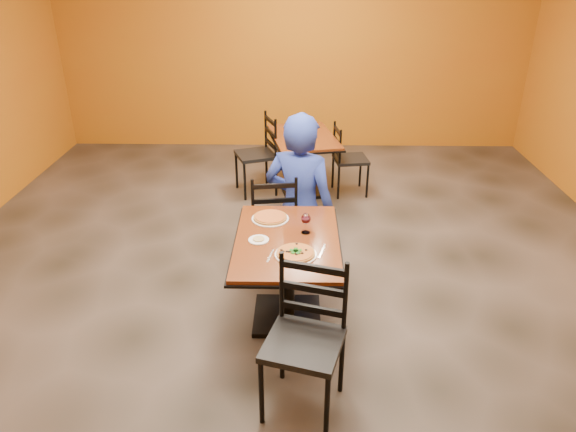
{
  "coord_description": "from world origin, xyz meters",
  "views": [
    {
      "loc": [
        0.08,
        -4.08,
        2.72
      ],
      "look_at": [
        0.0,
        -0.3,
        0.85
      ],
      "focal_mm": 32.86,
      "sensor_mm": 36.0,
      "label": 1
    }
  ],
  "objects_px": {
    "chair_second_right": "(351,160)",
    "plate_far": "(270,219)",
    "chair_main_far": "(273,217)",
    "table_second": "(303,151)",
    "chair_main_near": "(303,345)",
    "wine_glass": "(306,223)",
    "pizza_main": "(296,253)",
    "plate_main": "(296,255)",
    "table_main": "(287,260)",
    "chair_second_left": "(255,155)",
    "pizza_far": "(270,217)",
    "side_plate": "(259,240)",
    "diner": "(300,188)"
  },
  "relations": [
    {
      "from": "chair_main_far",
      "to": "pizza_main",
      "type": "xyz_separation_m",
      "value": [
        0.22,
        -1.17,
        0.29
      ]
    },
    {
      "from": "chair_main_near",
      "to": "pizza_far",
      "type": "bearing_deg",
      "value": 118.03
    },
    {
      "from": "plate_far",
      "to": "table_second",
      "type": "bearing_deg",
      "value": 82.75
    },
    {
      "from": "chair_main_near",
      "to": "pizza_far",
      "type": "relative_size",
      "value": 3.7
    },
    {
      "from": "chair_second_right",
      "to": "wine_glass",
      "type": "xyz_separation_m",
      "value": [
        -0.59,
        -2.52,
        0.4
      ]
    },
    {
      "from": "table_main",
      "to": "pizza_main",
      "type": "xyz_separation_m",
      "value": [
        0.07,
        -0.25,
        0.21
      ]
    },
    {
      "from": "table_second",
      "to": "wine_glass",
      "type": "relative_size",
      "value": 6.98
    },
    {
      "from": "chair_main_far",
      "to": "chair_second_right",
      "type": "relative_size",
      "value": 1.08
    },
    {
      "from": "chair_main_near",
      "to": "chair_second_right",
      "type": "bearing_deg",
      "value": 96.53
    },
    {
      "from": "table_second",
      "to": "plate_main",
      "type": "xyz_separation_m",
      "value": [
        -0.08,
        -2.87,
        0.2
      ]
    },
    {
      "from": "chair_second_right",
      "to": "pizza_main",
      "type": "xyz_separation_m",
      "value": [
        -0.67,
        -2.87,
        0.33
      ]
    },
    {
      "from": "chair_main_far",
      "to": "pizza_main",
      "type": "bearing_deg",
      "value": 93.24
    },
    {
      "from": "table_second",
      "to": "side_plate",
      "type": "relative_size",
      "value": 7.85
    },
    {
      "from": "pizza_main",
      "to": "plate_far",
      "type": "relative_size",
      "value": 0.92
    },
    {
      "from": "table_main",
      "to": "chair_second_left",
      "type": "relative_size",
      "value": 1.25
    },
    {
      "from": "chair_second_left",
      "to": "pizza_far",
      "type": "xyz_separation_m",
      "value": [
        0.3,
        -2.29,
        0.28
      ]
    },
    {
      "from": "side_plate",
      "to": "table_second",
      "type": "bearing_deg",
      "value": 82.23
    },
    {
      "from": "chair_second_left",
      "to": "pizza_far",
      "type": "bearing_deg",
      "value": -13.05
    },
    {
      "from": "chair_main_near",
      "to": "side_plate",
      "type": "xyz_separation_m",
      "value": [
        -0.34,
        0.93,
        0.24
      ]
    },
    {
      "from": "chair_main_far",
      "to": "diner",
      "type": "distance_m",
      "value": 0.38
    },
    {
      "from": "chair_second_right",
      "to": "chair_second_left",
      "type": "bearing_deg",
      "value": 82.02
    },
    {
      "from": "chair_main_near",
      "to": "wine_glass",
      "type": "bearing_deg",
      "value": 105.07
    },
    {
      "from": "chair_second_left",
      "to": "wine_glass",
      "type": "height_order",
      "value": "chair_second_left"
    },
    {
      "from": "table_main",
      "to": "chair_main_far",
      "type": "bearing_deg",
      "value": 99.56
    },
    {
      "from": "chair_second_left",
      "to": "pizza_main",
      "type": "distance_m",
      "value": 2.93
    },
    {
      "from": "chair_main_near",
      "to": "chair_second_right",
      "type": "distance_m",
      "value": 3.64
    },
    {
      "from": "pizza_far",
      "to": "side_plate",
      "type": "xyz_separation_m",
      "value": [
        -0.07,
        -0.37,
        -0.02
      ]
    },
    {
      "from": "plate_far",
      "to": "pizza_far",
      "type": "xyz_separation_m",
      "value": [
        0.0,
        -0.0,
        0.02
      ]
    },
    {
      "from": "plate_far",
      "to": "wine_glass",
      "type": "xyz_separation_m",
      "value": [
        0.29,
        -0.23,
        0.08
      ]
    },
    {
      "from": "plate_main",
      "to": "side_plate",
      "type": "xyz_separation_m",
      "value": [
        -0.29,
        0.22,
        0.0
      ]
    },
    {
      "from": "table_main",
      "to": "table_second",
      "type": "height_order",
      "value": "same"
    },
    {
      "from": "table_main",
      "to": "wine_glass",
      "type": "relative_size",
      "value": 6.83
    },
    {
      "from": "table_second",
      "to": "plate_far",
      "type": "distance_m",
      "value": 2.31
    },
    {
      "from": "table_second",
      "to": "plate_main",
      "type": "height_order",
      "value": "plate_main"
    },
    {
      "from": "diner",
      "to": "wine_glass",
      "type": "relative_size",
      "value": 8.21
    },
    {
      "from": "table_main",
      "to": "chair_main_near",
      "type": "bearing_deg",
      "value": -82.69
    },
    {
      "from": "plate_main",
      "to": "side_plate",
      "type": "distance_m",
      "value": 0.36
    },
    {
      "from": "chair_second_right",
      "to": "plate_far",
      "type": "distance_m",
      "value": 2.47
    },
    {
      "from": "table_second",
      "to": "pizza_main",
      "type": "relative_size",
      "value": 4.42
    },
    {
      "from": "table_main",
      "to": "pizza_main",
      "type": "height_order",
      "value": "pizza_main"
    },
    {
      "from": "plate_main",
      "to": "side_plate",
      "type": "relative_size",
      "value": 1.94
    },
    {
      "from": "chair_main_near",
      "to": "chair_second_left",
      "type": "height_order",
      "value": "chair_main_near"
    },
    {
      "from": "plate_main",
      "to": "pizza_main",
      "type": "distance_m",
      "value": 0.02
    },
    {
      "from": "table_main",
      "to": "chair_second_left",
      "type": "bearing_deg",
      "value": 99.75
    },
    {
      "from": "table_second",
      "to": "chair_second_left",
      "type": "bearing_deg",
      "value": 180.0
    },
    {
      "from": "chair_second_right",
      "to": "plate_far",
      "type": "xyz_separation_m",
      "value": [
        -0.88,
        -2.29,
        0.31
      ]
    },
    {
      "from": "side_plate",
      "to": "pizza_main",
      "type": "bearing_deg",
      "value": -37.1
    },
    {
      "from": "plate_main",
      "to": "wine_glass",
      "type": "xyz_separation_m",
      "value": [
        0.08,
        0.35,
        0.08
      ]
    },
    {
      "from": "chair_main_far",
      "to": "chair_main_near",
      "type": "bearing_deg",
      "value": 90.83
    },
    {
      "from": "chair_main_near",
      "to": "pizza_main",
      "type": "bearing_deg",
      "value": 110.66
    }
  ]
}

